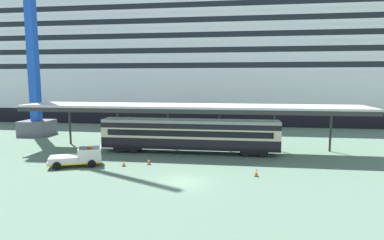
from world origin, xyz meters
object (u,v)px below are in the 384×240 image
train_carriage (189,134)px  traffic_cone_near (256,172)px  service_truck (81,157)px  dockside_crane (34,36)px  cruise_ship (159,59)px  traffic_cone_far (149,161)px  traffic_cone_mid (124,163)px

train_carriage → traffic_cone_near: size_ratio=28.23×
train_carriage → traffic_cone_near: train_carriage is taller
train_carriage → service_truck: train_carriage is taller
dockside_crane → traffic_cone_near: bearing=-28.1°
cruise_ship → service_truck: size_ratio=21.90×
cruise_ship → traffic_cone_near: bearing=-65.9°
cruise_ship → train_carriage: (12.18, -35.39, -11.27)m
service_truck → traffic_cone_far: size_ratio=7.91×
train_carriage → traffic_cone_near: 11.66m
traffic_cone_mid → dockside_crane: dockside_crane is taller
train_carriage → service_truck: size_ratio=3.85×
cruise_ship → dockside_crane: size_ratio=2.43×
traffic_cone_mid → dockside_crane: (-19.96, 16.13, 15.32)m
cruise_ship → traffic_cone_near: (19.73, -44.06, -13.20)m
traffic_cone_mid → cruise_ship: bearing=98.5°
cruise_ship → traffic_cone_far: bearing=-78.1°
cruise_ship → service_truck: bearing=-87.6°
traffic_cone_mid → dockside_crane: size_ratio=0.01×
traffic_cone_near → dockside_crane: bearing=151.9°
service_truck → traffic_cone_mid: (4.49, 0.47, -0.69)m
service_truck → dockside_crane: 27.00m
service_truck → traffic_cone_mid: service_truck is taller
traffic_cone_far → dockside_crane: size_ratio=0.01×
service_truck → traffic_cone_near: bearing=-4.0°
train_carriage → traffic_cone_mid: (-5.87, -6.97, -2.00)m
service_truck → traffic_cone_mid: 4.57m
traffic_cone_mid → traffic_cone_far: size_ratio=0.87×
service_truck → dockside_crane: bearing=133.0°
service_truck → traffic_cone_far: 7.07m
cruise_ship → traffic_cone_far: size_ratio=173.31×
train_carriage → traffic_cone_mid: bearing=-130.1°
traffic_cone_near → traffic_cone_mid: 13.52m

